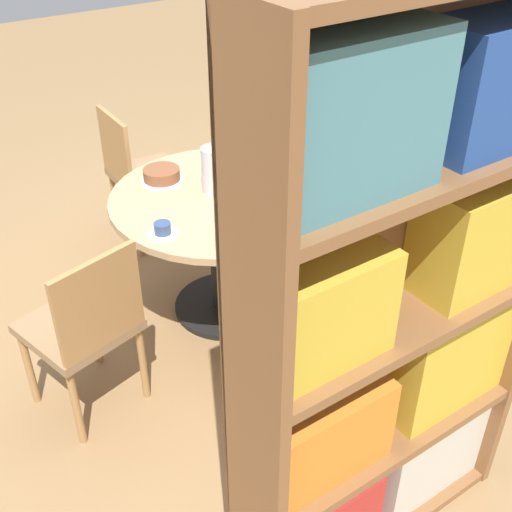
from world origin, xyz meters
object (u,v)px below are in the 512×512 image
at_px(chair_d, 85,326).
at_px(cup_a, 292,168).
at_px(chair_c, 140,172).
at_px(chair_b, 356,187).
at_px(chair_a, 360,320).
at_px(cup_c, 163,230).
at_px(coffee_pot, 214,168).
at_px(cup_b, 257,172).
at_px(cake_main, 240,201).
at_px(water_bottle, 275,172).
at_px(bookshelf, 395,327).
at_px(cake_second, 162,175).

distance_m(chair_d, cup_a, 1.37).
bearing_deg(chair_c, chair_b, -131.92).
xyz_separation_m(chair_a, cup_c, (0.53, -0.75, 0.26)).
distance_m(chair_c, cup_c, 1.17).
relative_size(chair_d, coffee_pot, 3.18).
xyz_separation_m(chair_d, cup_a, (-1.32, -0.30, 0.26)).
relative_size(coffee_pot, cup_b, 1.96).
xyz_separation_m(chair_c, cup_a, (-0.48, 0.90, 0.26)).
xyz_separation_m(chair_b, cake_main, (0.91, 0.16, 0.27)).
height_order(chair_b, water_bottle, water_bottle).
relative_size(chair_d, water_bottle, 2.74).
relative_size(chair_a, chair_c, 1.00).
bearing_deg(chair_c, cup_b, -159.60).
xyz_separation_m(bookshelf, coffee_pot, (-0.24, -1.47, -0.12)).
distance_m(coffee_pot, water_bottle, 0.30).
bearing_deg(bookshelf, chair_d, 119.14).
height_order(chair_c, water_bottle, water_bottle).
height_order(water_bottle, cup_a, water_bottle).
relative_size(cake_second, cup_c, 1.57).
bearing_deg(cake_main, water_bottle, 177.95).
bearing_deg(cup_b, coffee_pot, 2.31).
bearing_deg(cake_second, chair_d, 40.35).
relative_size(chair_d, cake_main, 3.58).
height_order(cake_main, cup_c, cake_main).
bearing_deg(chair_a, cake_second, -169.74).
bearing_deg(chair_a, cake_main, -175.25).
xyz_separation_m(chair_a, bookshelf, (0.36, 0.49, 0.47)).
bearing_deg(chair_a, chair_c, -178.58).
distance_m(cake_second, cup_b, 0.49).
relative_size(bookshelf, water_bottle, 6.29).
height_order(chair_a, cup_b, chair_a).
xyz_separation_m(cake_main, cup_a, (-0.44, -0.16, -0.01)).
distance_m(chair_a, coffee_pot, 1.05).
bearing_deg(cake_second, chair_a, 103.60).
xyz_separation_m(coffee_pot, cake_main, (-0.01, 0.21, -0.09)).
relative_size(cup_a, cup_b, 1.00).
bearing_deg(chair_a, bookshelf, -39.63).
relative_size(bookshelf, cake_second, 9.09).
relative_size(chair_b, bookshelf, 0.44).
distance_m(chair_c, cup_b, 0.93).
height_order(cake_second, cup_c, cake_second).
bearing_deg(cup_b, chair_a, 81.98).
xyz_separation_m(chair_d, cake_second, (-0.69, -0.59, 0.27)).
xyz_separation_m(chair_d, water_bottle, (-1.08, -0.13, 0.36)).
bearing_deg(chair_a, cup_b, 168.64).
relative_size(chair_a, cup_a, 6.24).
distance_m(chair_a, water_bottle, 0.85).
distance_m(bookshelf, coffee_pot, 1.49).
bearing_deg(chair_a, cup_a, 157.18).
bearing_deg(chair_c, chair_a, -173.95).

